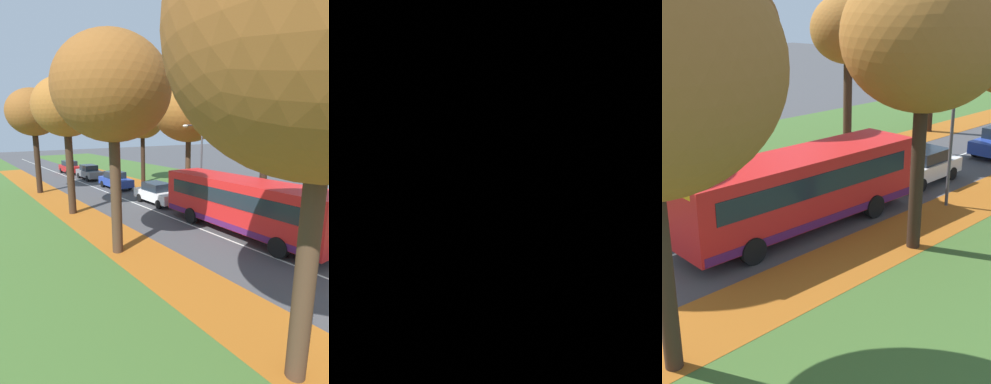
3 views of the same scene
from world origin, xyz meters
The scene contains 15 objects.
grass_verge_left centered at (-9.20, 20.00, 0.00)m, with size 12.00×90.00×0.01m, color #3D6028.
leaf_litter_left centered at (-4.60, 14.00, 0.01)m, with size 2.80×60.00×0.00m, color #9E5619.
leaf_litter_right centered at (4.60, 14.00, 0.01)m, with size 2.80×60.00×0.00m, color #9E5619.
road_centre_line centered at (0.00, 20.00, 0.00)m, with size 0.12×80.00×0.01m, color silver.
tree_left_mid centered at (-4.85, 17.93, 6.96)m, with size 4.22×4.22×8.95m.
tree_left_far centered at (-4.95, 26.24, 6.97)m, with size 4.45×4.45×9.04m.
tree_right_near centered at (5.49, 10.35, 7.32)m, with size 5.47×5.47×9.82m.
tree_right_mid centered at (5.14, 17.65, 7.28)m, with size 6.12×6.12×10.05m.
tree_right_far centered at (5.46, 25.39, 6.59)m, with size 4.45×4.45×8.65m.
streetlamp_right centered at (3.67, 14.77, 3.74)m, with size 1.89×0.28×6.00m.
bus centered at (1.41, 8.64, 1.70)m, with size 2.84×10.46×2.98m.
car_white_lead centered at (1.36, 16.82, 0.81)m, with size 1.80×4.21×1.62m.
car_blue_following centered at (1.50, 24.07, 0.81)m, with size 1.79×4.20×1.62m.
car_grey_third_in_line centered at (1.53, 30.67, 0.81)m, with size 1.79×4.20×1.62m.
car_red_fourth_in_line centered at (1.22, 36.35, 0.81)m, with size 1.83×4.23×1.62m.
Camera 2 is at (5.57, -1.06, 5.48)m, focal length 35.00 mm.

